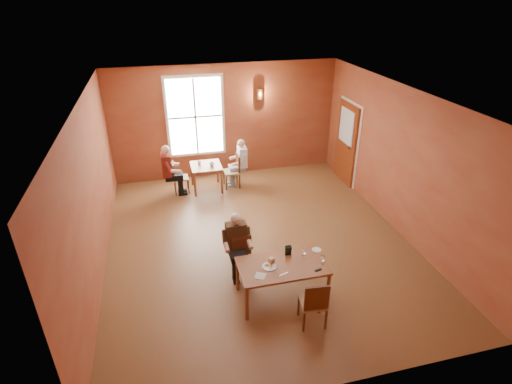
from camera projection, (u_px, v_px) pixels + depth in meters
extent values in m
cube|color=brown|center=(258.00, 241.00, 8.26)|extent=(6.00, 7.00, 0.01)
cube|color=brown|center=(226.00, 121.00, 10.59)|extent=(6.00, 0.04, 3.00)
cube|color=brown|center=(334.00, 302.00, 4.56)|extent=(6.00, 0.04, 3.00)
cube|color=brown|center=(91.00, 194.00, 6.93)|extent=(0.04, 7.00, 3.00)
cube|color=brown|center=(399.00, 161.00, 8.22)|extent=(0.04, 7.00, 3.00)
cube|color=white|center=(259.00, 97.00, 6.88)|extent=(6.00, 7.00, 0.04)
cube|color=white|center=(195.00, 117.00, 10.28)|extent=(1.36, 0.10, 1.96)
cube|color=maroon|center=(346.00, 143.00, 10.39)|extent=(0.12, 1.04, 2.10)
cylinder|color=brown|center=(260.00, 94.00, 10.37)|extent=(0.16, 0.16, 0.28)
cylinder|color=white|center=(269.00, 266.00, 6.43)|extent=(0.29, 0.29, 0.03)
cube|color=#D3B670|center=(272.00, 261.00, 6.50)|extent=(0.10, 0.10, 0.10)
cube|color=black|center=(288.00, 250.00, 6.69)|extent=(0.11, 0.06, 0.18)
cube|color=silver|center=(284.00, 274.00, 6.28)|extent=(0.17, 0.07, 0.00)
cube|color=silver|center=(260.00, 276.00, 6.24)|extent=(0.23, 0.23, 0.01)
cylinder|color=silver|center=(316.00, 250.00, 6.84)|extent=(0.20, 0.20, 0.01)
cube|color=black|center=(318.00, 270.00, 6.36)|extent=(0.12, 0.06, 0.01)
imported|color=silver|center=(212.00, 164.00, 10.02)|extent=(0.14, 0.14, 0.09)
imported|color=silver|center=(199.00, 163.00, 10.11)|extent=(0.11, 0.11, 0.09)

